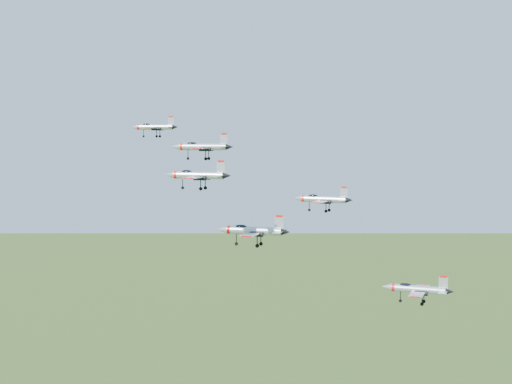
% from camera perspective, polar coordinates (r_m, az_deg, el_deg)
% --- Properties ---
extents(jet_lead, '(10.78, 8.95, 2.88)m').
position_cam_1_polar(jet_lead, '(154.08, -8.19, 5.17)').
color(jet_lead, '#ADB4BA').
extents(jet_left_high, '(11.71, 9.76, 3.13)m').
position_cam_1_polar(jet_left_high, '(129.80, -4.40, 3.64)').
color(jet_left_high, '#ADB4BA').
extents(jet_right_high, '(11.33, 9.33, 3.03)m').
position_cam_1_polar(jet_right_high, '(114.25, -4.77, 1.36)').
color(jet_right_high, '#ADB4BA').
extents(jet_left_low, '(11.52, 9.51, 3.08)m').
position_cam_1_polar(jet_left_low, '(132.74, 5.30, -0.56)').
color(jet_left_low, '#ADB4BA').
extents(jet_right_low, '(13.12, 10.83, 3.51)m').
position_cam_1_polar(jet_right_low, '(121.98, -0.31, -3.09)').
color(jet_right_low, '#ADB4BA').
extents(jet_trail, '(12.44, 10.25, 3.33)m').
position_cam_1_polar(jet_trail, '(127.16, 12.70, -7.57)').
color(jet_trail, '#ADB4BA').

